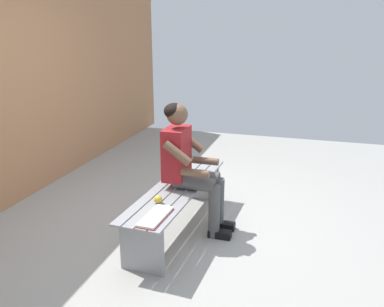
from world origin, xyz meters
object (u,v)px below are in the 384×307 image
object	(u,v)px
person_seated	(189,163)
book_open	(156,217)
apple	(158,199)
bench_near	(177,197)

from	to	relation	value
person_seated	book_open	distance (m)	0.77
person_seated	apple	xyz separation A→B (m)	(0.46, -0.14, -0.20)
person_seated	apple	world-z (taller)	person_seated
book_open	person_seated	bearing A→B (deg)	178.74
bench_near	book_open	bearing A→B (deg)	4.14
apple	book_open	world-z (taller)	apple
bench_near	person_seated	distance (m)	0.36
bench_near	apple	bearing A→B (deg)	-4.96
bench_near	book_open	distance (m)	0.70
person_seated	apple	distance (m)	0.52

